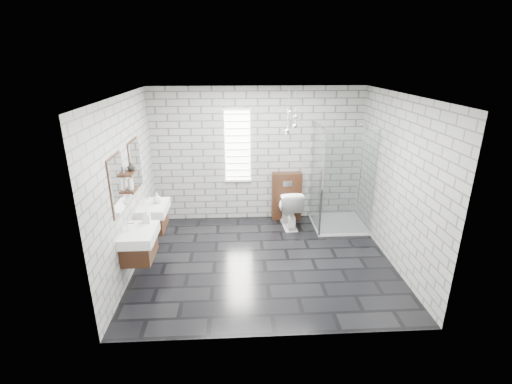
{
  "coord_description": "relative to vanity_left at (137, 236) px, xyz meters",
  "views": [
    {
      "loc": [
        -0.44,
        -5.43,
        3.22
      ],
      "look_at": [
        -0.11,
        0.35,
        1.1
      ],
      "focal_mm": 26.0,
      "sensor_mm": 36.0,
      "label": 1
    }
  ],
  "objects": [
    {
      "name": "pendant_cluster",
      "position": [
        2.5,
        1.87,
        1.31
      ],
      "size": [
        0.25,
        0.25,
        0.87
      ],
      "color": "silver",
      "rests_on": "ceiling"
    },
    {
      "name": "cistern_panel",
      "position": [
        2.5,
        2.19,
        -0.26
      ],
      "size": [
        0.6,
        0.2,
        1.0
      ],
      "primitive_type": "cube",
      "color": "#3D2112",
      "rests_on": "floor"
    },
    {
      "name": "soap_bottle_b",
      "position": [
        0.11,
        1.07,
        0.18
      ],
      "size": [
        0.16,
        0.16,
        0.18
      ],
      "primitive_type": "imported",
      "rotation": [
        0.0,
        0.0,
        0.13
      ],
      "color": "#B2B2B2",
      "rests_on": "vanity_right"
    },
    {
      "name": "toilet",
      "position": [
        2.5,
        1.82,
        -0.37
      ],
      "size": [
        0.49,
        0.79,
        0.78
      ],
      "primitive_type": "imported",
      "rotation": [
        0.0,
        0.0,
        3.21
      ],
      "color": "white",
      "rests_on": "floor"
    },
    {
      "name": "vanity_right",
      "position": [
        0.0,
        1.0,
        0.0
      ],
      "size": [
        0.47,
        0.7,
        1.57
      ],
      "color": "#3D2112",
      "rests_on": "wall_left"
    },
    {
      "name": "shelf_lower",
      "position": [
        -0.12,
        0.44,
        0.56
      ],
      "size": [
        0.14,
        0.3,
        0.03
      ],
      "primitive_type": "cube",
      "color": "#3D2112",
      "rests_on": "wall_left"
    },
    {
      "name": "window",
      "position": [
        1.51,
        2.27,
        0.79
      ],
      "size": [
        0.56,
        0.05,
        1.48
      ],
      "color": "white",
      "rests_on": "wall_back"
    },
    {
      "name": "soap_bottle_a",
      "position": [
        0.11,
        0.25,
        0.2
      ],
      "size": [
        0.1,
        0.1,
        0.22
      ],
      "primitive_type": "imported",
      "rotation": [
        0.0,
        0.0,
        0.0
      ],
      "color": "#B2B2B2",
      "rests_on": "vanity_left"
    },
    {
      "name": "soap_bottle_c",
      "position": [
        -0.11,
        0.39,
        0.69
      ],
      "size": [
        0.1,
        0.1,
        0.23
      ],
      "primitive_type": "imported",
      "rotation": [
        0.0,
        0.0,
        -0.16
      ],
      "color": "#B2B2B2",
      "rests_on": "shelf_lower"
    },
    {
      "name": "shower_enclosure",
      "position": [
        3.41,
        1.67,
        -0.25
      ],
      "size": [
        1.0,
        1.0,
        2.03
      ],
      "color": "white",
      "rests_on": "floor"
    },
    {
      "name": "wall_back",
      "position": [
        1.91,
        2.3,
        0.59
      ],
      "size": [
        4.2,
        0.02,
        2.7
      ],
      "primitive_type": "cube",
      "color": "#9C9C97",
      "rests_on": "floor"
    },
    {
      "name": "ceiling",
      "position": [
        1.91,
        0.49,
        1.95
      ],
      "size": [
        4.2,
        3.6,
        0.02
      ],
      "primitive_type": "cube",
      "color": "white",
      "rests_on": "wall_back"
    },
    {
      "name": "wall_right",
      "position": [
        4.02,
        0.49,
        0.59
      ],
      "size": [
        0.02,
        3.6,
        2.7
      ],
      "primitive_type": "cube",
      "color": "#9C9C97",
      "rests_on": "floor"
    },
    {
      "name": "wall_front",
      "position": [
        1.91,
        -1.32,
        0.59
      ],
      "size": [
        4.2,
        0.02,
        2.7
      ],
      "primitive_type": "cube",
      "color": "#9C9C97",
      "rests_on": "floor"
    },
    {
      "name": "shelf_upper",
      "position": [
        -0.12,
        0.44,
        0.82
      ],
      "size": [
        0.14,
        0.3,
        0.03
      ],
      "primitive_type": "cube",
      "color": "#3D2112",
      "rests_on": "wall_left"
    },
    {
      "name": "flush_plate",
      "position": [
        2.5,
        2.08,
        0.04
      ],
      "size": [
        0.18,
        0.01,
        0.12
      ],
      "primitive_type": "cube",
      "color": "silver",
      "rests_on": "cistern_panel"
    },
    {
      "name": "wall_left",
      "position": [
        -0.2,
        0.49,
        0.59
      ],
      "size": [
        0.02,
        3.6,
        2.7
      ],
      "primitive_type": "cube",
      "color": "#9C9C97",
      "rests_on": "floor"
    },
    {
      "name": "vase",
      "position": [
        -0.11,
        0.53,
        0.9
      ],
      "size": [
        0.14,
        0.14,
        0.12
      ],
      "primitive_type": "imported",
      "rotation": [
        0.0,
        0.0,
        0.28
      ],
      "color": "#B2B2B2",
      "rests_on": "shelf_upper"
    },
    {
      "name": "floor",
      "position": [
        1.91,
        0.49,
        -0.77
      ],
      "size": [
        4.2,
        3.6,
        0.02
      ],
      "primitive_type": "cube",
      "color": "black",
      "rests_on": "ground"
    },
    {
      "name": "vanity_left",
      "position": [
        0.0,
        0.0,
        0.0
      ],
      "size": [
        0.47,
        0.7,
        1.57
      ],
      "color": "#3D2112",
      "rests_on": "wall_left"
    }
  ]
}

